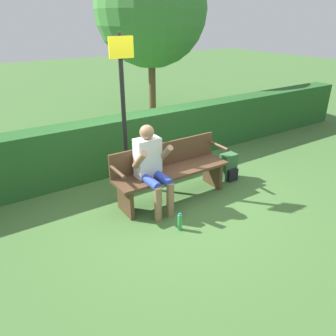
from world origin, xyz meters
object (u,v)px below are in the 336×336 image
object	(u,v)px
park_bench	(170,170)
water_bottle	(180,222)
signpost	(123,105)
backpack	(229,167)
person_seated	(151,165)
tree	(151,9)

from	to	relation	value
park_bench	water_bottle	size ratio (longest dim) A/B	7.32
water_bottle	signpost	world-z (taller)	signpost
backpack	signpost	world-z (taller)	signpost
person_seated	water_bottle	size ratio (longest dim) A/B	4.95
person_seated	signpost	xyz separation A→B (m)	(-0.01, 0.80, 0.71)
park_bench	tree	world-z (taller)	tree
signpost	tree	bearing A→B (deg)	54.68
person_seated	backpack	world-z (taller)	person_seated
tree	signpost	bearing A→B (deg)	-125.32
water_bottle	signpost	bearing A→B (deg)	91.14
tree	person_seated	bearing A→B (deg)	-120.68
backpack	person_seated	bearing A→B (deg)	-176.63
park_bench	backpack	world-z (taller)	park_bench
backpack	water_bottle	size ratio (longest dim) A/B	1.82
park_bench	signpost	size ratio (longest dim) A/B	0.77
person_seated	tree	xyz separation A→B (m)	(3.00, 5.06, 2.14)
person_seated	backpack	distance (m)	1.72
park_bench	person_seated	xyz separation A→B (m)	(-0.41, -0.12, 0.24)
backpack	water_bottle	xyz separation A→B (m)	(-1.63, -0.81, -0.10)
backpack	tree	size ratio (longest dim) A/B	0.11
backpack	water_bottle	distance (m)	1.83
person_seated	tree	world-z (taller)	tree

